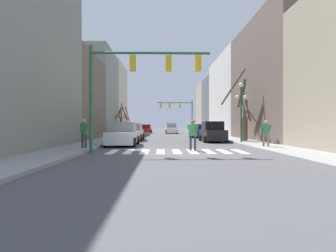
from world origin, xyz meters
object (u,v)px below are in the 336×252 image
object	(u,v)px
car_at_intersection	(171,129)
street_tree_right_near	(243,110)
car_parked_right_mid	(212,132)
pedestrian_on_left_sidewalk	(266,131)
street_tree_right_far	(121,120)
traffic_signal_near	(137,73)
street_lamp_right_corner	(241,100)
pedestrian_near_right_corner	(84,131)
traffic_signal_far	(179,109)
car_driving_toward_lane	(132,132)
pedestrian_crossing_street	(193,132)
street_tree_left_mid	(245,120)
pedestrian_on_right_sidewalk	(113,128)
car_parked_right_far	(123,135)
car_parked_left_far	(146,129)
street_tree_right_mid	(126,123)
car_parked_left_mid	(199,131)

from	to	relation	value
car_at_intersection	street_tree_right_near	size ratio (longest dim) A/B	0.67
car_parked_right_mid	pedestrian_on_left_sidewalk	bearing A→B (deg)	-163.88
street_tree_right_far	traffic_signal_near	bearing A→B (deg)	-79.34
street_lamp_right_corner	pedestrian_near_right_corner	world-z (taller)	street_lamp_right_corner
traffic_signal_far	car_driving_toward_lane	world-z (taller)	traffic_signal_far
street_lamp_right_corner	street_tree_right_near	bearing A→B (deg)	68.62
street_lamp_right_corner	car_driving_toward_lane	size ratio (longest dim) A/B	0.97
pedestrian_crossing_street	street_tree_left_mid	bearing A→B (deg)	91.86
car_at_intersection	pedestrian_near_right_corner	distance (m)	30.57
pedestrian_on_right_sidewalk	pedestrian_on_left_sidewalk	xyz separation A→B (m)	(12.52, -15.39, -0.03)
street_lamp_right_corner	car_parked_right_far	world-z (taller)	street_lamp_right_corner
car_parked_left_far	street_tree_right_mid	bearing A→B (deg)	159.69
car_parked_right_far	pedestrian_near_right_corner	size ratio (longest dim) A/B	2.55
car_at_intersection	car_parked_right_mid	bearing A→B (deg)	-172.69
street_lamp_right_corner	car_parked_right_far	size ratio (longest dim) A/B	1.07
street_tree_right_near	pedestrian_near_right_corner	bearing A→B (deg)	-148.96
traffic_signal_far	car_parked_left_mid	size ratio (longest dim) A/B	1.39
pedestrian_crossing_street	car_driving_toward_lane	bearing A→B (deg)	155.46
car_driving_toward_lane	traffic_signal_far	bearing A→B (deg)	-15.95
car_parked_left_mid	street_tree_right_mid	size ratio (longest dim) A/B	1.07
car_parked_left_mid	street_tree_right_mid	bearing A→B (deg)	43.54
pedestrian_on_right_sidewalk	street_tree_right_mid	size ratio (longest dim) A/B	0.40
car_parked_right_far	car_at_intersection	size ratio (longest dim) A/B	1.05
street_lamp_right_corner	pedestrian_on_right_sidewalk	distance (m)	16.68
pedestrian_near_right_corner	street_tree_right_mid	bearing A→B (deg)	-52.19
pedestrian_on_left_sidewalk	street_tree_right_far	distance (m)	24.50
pedestrian_crossing_street	street_tree_right_near	distance (m)	9.39
car_driving_toward_lane	street_tree_right_far	world-z (taller)	street_tree_right_far
traffic_signal_far	street_tree_right_mid	bearing A→B (deg)	-153.87
pedestrian_near_right_corner	pedestrian_crossing_street	bearing A→B (deg)	-148.46
car_driving_toward_lane	pedestrian_near_right_corner	distance (m)	10.02
pedestrian_crossing_street	street_tree_right_near	bearing A→B (deg)	95.74
car_parked_right_far	pedestrian_near_right_corner	distance (m)	3.92
traffic_signal_near	pedestrian_near_right_corner	world-z (taller)	traffic_signal_near
traffic_signal_near	pedestrian_crossing_street	world-z (taller)	traffic_signal_near
street_lamp_right_corner	car_driving_toward_lane	world-z (taller)	street_lamp_right_corner
traffic_signal_near	pedestrian_on_left_sidewalk	xyz separation A→B (m)	(7.95, 2.32, -3.15)
car_parked_left_mid	pedestrian_on_left_sidewalk	xyz separation A→B (m)	(2.09, -14.88, 0.38)
car_parked_left_far	pedestrian_on_left_sidewalk	size ratio (longest dim) A/B	2.91
street_lamp_right_corner	street_tree_right_far	world-z (taller)	street_lamp_right_corner
pedestrian_on_left_sidewalk	pedestrian_near_right_corner	distance (m)	11.26
pedestrian_near_right_corner	street_tree_left_mid	xyz separation A→B (m)	(11.57, 5.86, 0.74)
traffic_signal_near	pedestrian_crossing_street	size ratio (longest dim) A/B	3.54
car_parked_right_far	street_tree_right_near	bearing A→B (deg)	-70.06
car_at_intersection	pedestrian_near_right_corner	xyz separation A→B (m)	(-6.36, -29.90, 0.34)
traffic_signal_far	street_tree_right_mid	size ratio (longest dim) A/B	1.49
car_at_intersection	car_parked_left_far	bearing A→B (deg)	48.08
pedestrian_near_right_corner	street_tree_right_near	distance (m)	13.84
traffic_signal_near	street_tree_right_far	world-z (taller)	traffic_signal_near
car_parked_right_mid	pedestrian_on_right_sidewalk	world-z (taller)	pedestrian_on_right_sidewalk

